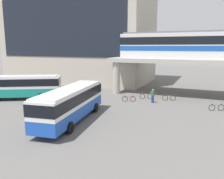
{
  "coord_description": "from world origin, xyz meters",
  "views": [
    {
      "loc": [
        12.7,
        -18.01,
        7.05
      ],
      "look_at": [
        2.33,
        6.16,
        2.2
      ],
      "focal_mm": 37.03,
      "sensor_mm": 36.0,
      "label": 1
    }
  ],
  "objects_px": {
    "bus_secondary": "(19,85)",
    "bicycle_green": "(216,107)",
    "station_building": "(80,34)",
    "bicycle_silver": "(146,96)",
    "pedestrian_at_kerb": "(153,96)",
    "bicycle_orange": "(169,98)",
    "bicycle_red": "(129,99)",
    "bus_main": "(71,101)",
    "train": "(195,45)"
  },
  "relations": [
    {
      "from": "bus_secondary",
      "to": "bus_main",
      "type": "bearing_deg",
      "value": -23.77
    },
    {
      "from": "bus_secondary",
      "to": "bicycle_orange",
      "type": "xyz_separation_m",
      "value": [
        18.98,
        7.37,
        -1.63
      ]
    },
    {
      "from": "bus_main",
      "to": "bicycle_orange",
      "type": "xyz_separation_m",
      "value": [
        7.18,
        12.57,
        -1.63
      ]
    },
    {
      "from": "train",
      "to": "pedestrian_at_kerb",
      "type": "relative_size",
      "value": 12.07
    },
    {
      "from": "station_building",
      "to": "bicycle_orange",
      "type": "bearing_deg",
      "value": -30.57
    },
    {
      "from": "bus_secondary",
      "to": "bicycle_green",
      "type": "distance_m",
      "value": 25.17
    },
    {
      "from": "station_building",
      "to": "train",
      "type": "xyz_separation_m",
      "value": [
        23.61,
        -8.06,
        -2.39
      ]
    },
    {
      "from": "station_building",
      "to": "bicycle_red",
      "type": "bearing_deg",
      "value": -42.9
    },
    {
      "from": "bus_secondary",
      "to": "bicycle_silver",
      "type": "height_order",
      "value": "bus_secondary"
    },
    {
      "from": "bus_secondary",
      "to": "bicycle_green",
      "type": "xyz_separation_m",
      "value": [
        24.74,
        4.38,
        -1.63
      ]
    },
    {
      "from": "bicycle_red",
      "to": "bicycle_silver",
      "type": "height_order",
      "value": "same"
    },
    {
      "from": "bicycle_red",
      "to": "bicycle_green",
      "type": "height_order",
      "value": "same"
    },
    {
      "from": "bus_main",
      "to": "train",
      "type": "bearing_deg",
      "value": 60.31
    },
    {
      "from": "train",
      "to": "pedestrian_at_kerb",
      "type": "bearing_deg",
      "value": -122.9
    },
    {
      "from": "station_building",
      "to": "bus_secondary",
      "type": "relative_size",
      "value": 2.71
    },
    {
      "from": "station_building",
      "to": "bus_main",
      "type": "bearing_deg",
      "value": -60.92
    },
    {
      "from": "bus_main",
      "to": "bicycle_silver",
      "type": "distance_m",
      "value": 13.05
    },
    {
      "from": "station_building",
      "to": "bus_secondary",
      "type": "height_order",
      "value": "station_building"
    },
    {
      "from": "bus_secondary",
      "to": "pedestrian_at_kerb",
      "type": "xyz_separation_m",
      "value": [
        17.24,
        5.23,
        -1.15
      ]
    },
    {
      "from": "bicycle_silver",
      "to": "pedestrian_at_kerb",
      "type": "relative_size",
      "value": 0.96
    },
    {
      "from": "bicycle_red",
      "to": "bicycle_orange",
      "type": "height_order",
      "value": "same"
    },
    {
      "from": "bus_main",
      "to": "bicycle_silver",
      "type": "xyz_separation_m",
      "value": [
        4.11,
        12.28,
        -1.63
      ]
    },
    {
      "from": "train",
      "to": "bicycle_silver",
      "type": "relative_size",
      "value": 12.62
    },
    {
      "from": "bicycle_green",
      "to": "bicycle_orange",
      "type": "relative_size",
      "value": 0.97
    },
    {
      "from": "bicycle_silver",
      "to": "bicycle_green",
      "type": "bearing_deg",
      "value": -17.05
    },
    {
      "from": "train",
      "to": "bus_main",
      "type": "bearing_deg",
      "value": -119.69
    },
    {
      "from": "train",
      "to": "bus_main",
      "type": "xyz_separation_m",
      "value": [
        -9.68,
        -16.98,
        -5.4
      ]
    },
    {
      "from": "bus_main",
      "to": "bicycle_silver",
      "type": "bearing_deg",
      "value": 71.5
    },
    {
      "from": "bicycle_green",
      "to": "bicycle_orange",
      "type": "bearing_deg",
      "value": 152.53
    },
    {
      "from": "bicycle_green",
      "to": "pedestrian_at_kerb",
      "type": "distance_m",
      "value": 7.55
    },
    {
      "from": "station_building",
      "to": "pedestrian_at_kerb",
      "type": "height_order",
      "value": "station_building"
    },
    {
      "from": "bicycle_red",
      "to": "bus_secondary",
      "type": "bearing_deg",
      "value": -161.9
    },
    {
      "from": "station_building",
      "to": "bicycle_green",
      "type": "relative_size",
      "value": 17.8
    },
    {
      "from": "bus_secondary",
      "to": "pedestrian_at_kerb",
      "type": "height_order",
      "value": "bus_secondary"
    },
    {
      "from": "bicycle_orange",
      "to": "pedestrian_at_kerb",
      "type": "distance_m",
      "value": 2.8
    },
    {
      "from": "bicycle_red",
      "to": "pedestrian_at_kerb",
      "type": "bearing_deg",
      "value": 10.9
    },
    {
      "from": "bicycle_green",
      "to": "bicycle_orange",
      "type": "height_order",
      "value": "same"
    },
    {
      "from": "bus_secondary",
      "to": "bicycle_orange",
      "type": "relative_size",
      "value": 6.4
    },
    {
      "from": "train",
      "to": "bicycle_red",
      "type": "relative_size",
      "value": 12.91
    },
    {
      "from": "bus_main",
      "to": "bus_secondary",
      "type": "relative_size",
      "value": 1.04
    },
    {
      "from": "bus_secondary",
      "to": "bicycle_green",
      "type": "height_order",
      "value": "bus_secondary"
    },
    {
      "from": "bicycle_silver",
      "to": "pedestrian_at_kerb",
      "type": "height_order",
      "value": "pedestrian_at_kerb"
    },
    {
      "from": "bus_secondary",
      "to": "bicycle_orange",
      "type": "bearing_deg",
      "value": 21.22
    },
    {
      "from": "bicycle_orange",
      "to": "pedestrian_at_kerb",
      "type": "xyz_separation_m",
      "value": [
        -1.74,
        -2.14,
        0.48
      ]
    },
    {
      "from": "station_building",
      "to": "bicycle_silver",
      "type": "distance_m",
      "value": 24.02
    },
    {
      "from": "station_building",
      "to": "bicycle_red",
      "type": "xyz_separation_m",
      "value": [
        16.34,
        -15.19,
        -9.42
      ]
    },
    {
      "from": "bicycle_orange",
      "to": "bus_main",
      "type": "bearing_deg",
      "value": -119.74
    },
    {
      "from": "station_building",
      "to": "bicycle_silver",
      "type": "height_order",
      "value": "station_building"
    },
    {
      "from": "bus_secondary",
      "to": "pedestrian_at_kerb",
      "type": "distance_m",
      "value": 18.06
    },
    {
      "from": "bicycle_red",
      "to": "bicycle_orange",
      "type": "distance_m",
      "value": 5.48
    }
  ]
}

